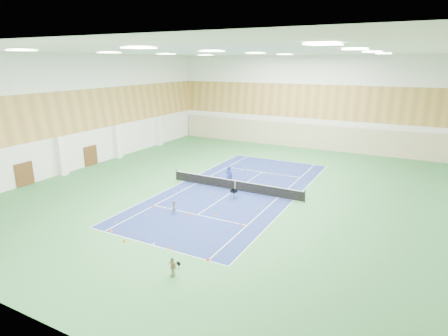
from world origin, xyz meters
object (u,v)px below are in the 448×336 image
object	(u,v)px
child_apron	(172,267)
ball_cart	(234,194)
child_court	(174,207)
tennis_net	(235,184)
coach	(229,176)

from	to	relation	value
child_apron	ball_cart	bearing A→B (deg)	118.61
child_apron	ball_cart	distance (m)	12.46
child_apron	child_court	bearing A→B (deg)	142.33
tennis_net	child_apron	size ratio (longest dim) A/B	11.27
ball_cart	child_apron	bearing A→B (deg)	-65.46
tennis_net	child_court	xyz separation A→B (m)	(-1.70, -7.07, -0.01)
coach	child_court	distance (m)	7.98
tennis_net	coach	xyz separation A→B (m)	(-1.06, 0.88, 0.40)
coach	ball_cart	distance (m)	3.45
tennis_net	child_apron	world-z (taller)	child_apron
tennis_net	coach	distance (m)	1.43
child_court	ball_cart	xyz separation A→B (m)	(2.55, 5.12, -0.13)
coach	tennis_net	bearing A→B (deg)	144.63
child_court	coach	bearing A→B (deg)	79.93
coach	child_apron	size ratio (longest dim) A/B	1.68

